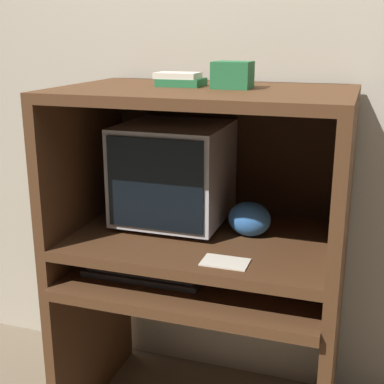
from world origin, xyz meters
TOP-DOWN VIEW (x-y plane):
  - wall_back at (0.00, 0.70)m, footprint 6.00×0.06m
  - desk_base at (0.00, 0.29)m, footprint 0.99×0.67m
  - desk_monitor_shelf at (0.00, 0.32)m, footprint 0.99×0.64m
  - hutch_upper at (0.00, 0.35)m, footprint 0.99×0.64m
  - crt_monitor at (-0.15, 0.41)m, footprint 0.39×0.39m
  - keyboard at (-0.18, 0.19)m, footprint 0.43×0.15m
  - mouse at (0.11, 0.19)m, footprint 0.07×0.04m
  - snack_bag at (0.16, 0.36)m, footprint 0.15×0.11m
  - book_stack at (-0.10, 0.36)m, footprint 0.16×0.12m
  - paper_card at (0.14, 0.10)m, footprint 0.15×0.10m
  - storage_box at (0.09, 0.34)m, footprint 0.13×0.11m

SIDE VIEW (x-z plane):
  - desk_base at x=0.00m, z-range 0.10..0.75m
  - keyboard at x=-0.18m, z-range 0.65..0.68m
  - mouse at x=0.11m, z-range 0.65..0.68m
  - desk_monitor_shelf at x=0.00m, z-range 0.69..0.82m
  - paper_card at x=0.14m, z-range 0.78..0.79m
  - snack_bag at x=0.16m, z-range 0.78..0.91m
  - crt_monitor at x=-0.15m, z-range 0.79..1.17m
  - hutch_upper at x=0.00m, z-range 0.88..1.40m
  - wall_back at x=0.00m, z-range 0.00..2.60m
  - book_stack at x=-0.10m, z-range 1.30..1.35m
  - storage_box at x=0.09m, z-range 1.30..1.39m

